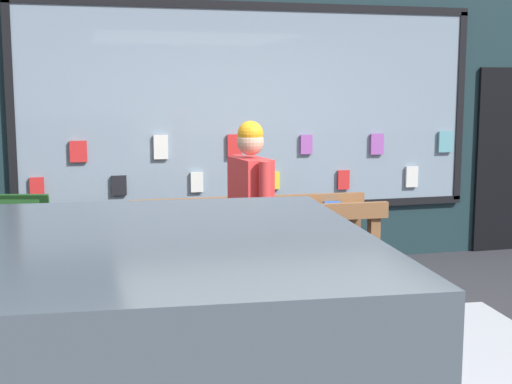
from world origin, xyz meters
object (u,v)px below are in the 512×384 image
object	(u,v)px
display_table_main	(258,221)
small_dog	(309,293)
person_browsing	(251,207)
sandwich_board_sign	(16,255)

from	to	relation	value
display_table_main	small_dog	bearing A→B (deg)	-79.80
display_table_main	person_browsing	world-z (taller)	person_browsing
person_browsing	sandwich_board_sign	world-z (taller)	person_browsing
small_dog	person_browsing	bearing A→B (deg)	31.51
sandwich_board_sign	small_dog	bearing A→B (deg)	-11.17
display_table_main	sandwich_board_sign	distance (m)	2.07
display_table_main	sandwich_board_sign	size ratio (longest dim) A/B	2.28
person_browsing	small_dog	xyz separation A→B (m)	(0.39, -0.29, -0.64)
person_browsing	sandwich_board_sign	bearing A→B (deg)	59.75
small_dog	display_table_main	bearing A→B (deg)	-11.24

